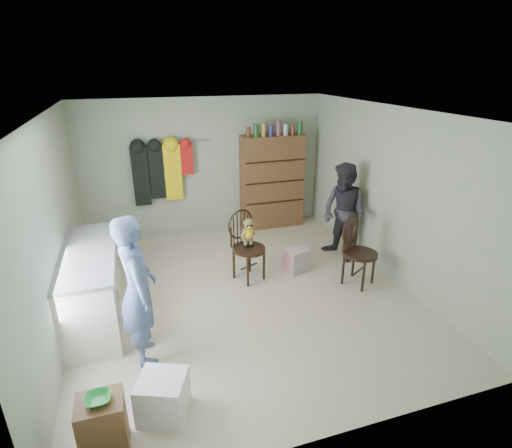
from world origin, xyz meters
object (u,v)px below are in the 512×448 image
object	(u,v)px
dresser	(272,181)
chair_far	(357,248)
counter	(93,286)
chair_front	(247,240)

from	to	relation	value
dresser	chair_far	bearing A→B (deg)	-81.07
chair_far	dresser	size ratio (longest dim) A/B	0.51
counter	chair_front	distance (m)	2.17
chair_far	dresser	bearing A→B (deg)	67.55
counter	dresser	size ratio (longest dim) A/B	0.90
chair_front	counter	bearing A→B (deg)	167.34
chair_far	dresser	distance (m)	2.57
chair_front	dresser	world-z (taller)	dresser
chair_far	dresser	world-z (taller)	dresser
chair_front	chair_far	bearing A→B (deg)	-46.69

